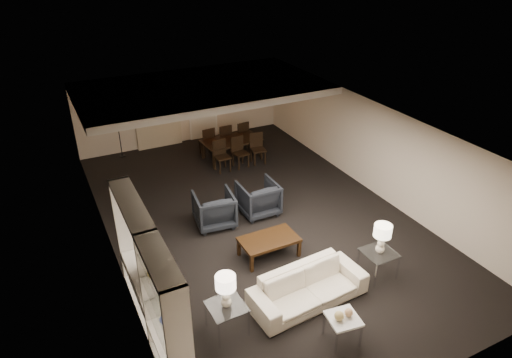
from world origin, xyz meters
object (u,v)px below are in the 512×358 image
object	(u,v)px
floor_speaker	(144,240)
chair_fl	(207,141)
table_lamp_right	(382,239)
television	(144,270)
chair_nl	(222,156)
side_table_left	(227,318)
pendant_light	(212,103)
coffee_table	(269,247)
chair_nm	(241,153)
dining_table	(232,149)
marble_table	(342,329)
floor_lamp	(119,135)
chair_fm	(224,138)
armchair_left	(214,209)
sofa	(308,287)
chair_nr	(258,149)
chair_fr	(240,135)
vase_amber	(152,273)
armchair_right	(258,198)
vase_blue	(165,319)
table_lamp_left	(226,291)

from	to	relation	value
floor_speaker	chair_fl	size ratio (longest dim) A/B	1.05
table_lamp_right	television	bearing A→B (deg)	167.19
television	chair_nl	xyz separation A→B (m)	(3.55, 4.86, -0.56)
side_table_left	pendant_light	bearing A→B (deg)	69.72
coffee_table	chair_nm	bearing A→B (deg)	72.96
table_lamp_right	dining_table	bearing A→B (deg)	93.37
television	side_table_left	bearing A→B (deg)	-132.24
pendant_light	chair_nl	bearing A→B (deg)	-92.33
marble_table	floor_lamp	world-z (taller)	floor_lamp
chair_fm	armchair_left	bearing A→B (deg)	64.33
sofa	chair_fl	bearing A→B (deg)	80.24
dining_table	chair_fm	size ratio (longest dim) A/B	1.92
coffee_table	chair_nr	xyz separation A→B (m)	(1.92, 4.29, 0.25)
pendant_light	coffee_table	world-z (taller)	pendant_light
sofa	side_table_left	distance (m)	1.70
chair_fr	chair_nr	bearing A→B (deg)	83.55
vase_amber	armchair_right	bearing A→B (deg)	42.27
floor_lamp	pendant_light	bearing A→B (deg)	-33.91
pendant_light	side_table_left	xyz separation A→B (m)	(-2.44, -6.62, -1.62)
vase_blue	pendant_light	bearing A→B (deg)	62.71
chair_fr	vase_amber	bearing A→B (deg)	49.38
vase_blue	chair_fr	distance (m)	8.98
chair_fl	television	bearing A→B (deg)	54.49
sofa	side_table_left	bearing A→B (deg)	175.92
table_lamp_left	vase_blue	world-z (taller)	table_lamp_left
pendant_light	marble_table	distance (m)	7.93
pendant_light	armchair_right	distance (m)	3.64
marble_table	chair_nr	size ratio (longest dim) A/B	0.55
chair_fl	sofa	bearing A→B (deg)	78.77
television	chair_nl	bearing A→B (deg)	-36.16
coffee_table	dining_table	size ratio (longest dim) A/B	0.69
coffee_table	chair_nr	bearing A→B (deg)	65.94
sofa	vase_amber	bearing A→B (deg)	172.92
vase_blue	table_lamp_right	bearing A→B (deg)	4.77
sofa	chair_fr	xyz separation A→B (m)	(1.92, 7.19, 0.14)
vase_blue	vase_amber	distance (m)	0.72
vase_blue	chair_fl	xyz separation A→B (m)	(3.58, 7.57, -0.67)
vase_amber	chair_nr	distance (m)	7.56
floor_speaker	table_lamp_right	bearing A→B (deg)	-8.89
coffee_table	side_table_left	size ratio (longest dim) A/B	2.00
pendant_light	side_table_left	world-z (taller)	pendant_light
table_lamp_right	side_table_left	bearing A→B (deg)	180.00
coffee_table	floor_lamp	xyz separation A→B (m)	(-1.78, 6.72, 0.51)
table_lamp_left	chair_fr	distance (m)	8.06
floor_speaker	dining_table	world-z (taller)	floor_speaker
pendant_light	chair_nm	world-z (taller)	pendant_light
table_lamp_right	chair_fr	bearing A→B (deg)	88.29
vase_amber	floor_speaker	xyz separation A→B (m)	(0.39, 2.56, -1.14)
table_lamp_left	dining_table	bearing A→B (deg)	65.25
dining_table	chair_nm	world-z (taller)	chair_nm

